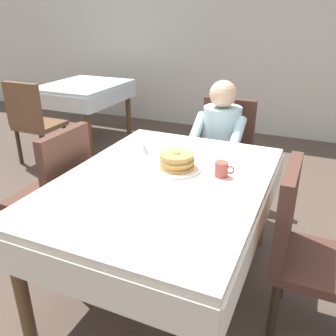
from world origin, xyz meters
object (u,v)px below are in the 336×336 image
(chair_left_side, at_px, (57,187))
(knife_right_of_plate, at_px, (206,176))
(chair_diner, at_px, (224,148))
(background_table_far, at_px, (84,93))
(diner_person, at_px, (220,138))
(chair_right_side, at_px, (303,243))
(background_chair_empty, at_px, (32,118))
(spoon_near_edge, at_px, (155,195))
(breakfast_stack, at_px, (177,161))
(cup_coffee, at_px, (222,169))
(dining_table_main, at_px, (163,193))
(syrup_pitcher, at_px, (143,148))
(plate_breakfast, at_px, (177,168))
(fork_left_of_plate, at_px, (146,165))

(chair_left_side, height_order, knife_right_of_plate, chair_left_side)
(chair_diner, distance_m, background_table_far, 2.36)
(diner_person, height_order, chair_right_side, diner_person)
(chair_diner, distance_m, background_chair_empty, 2.14)
(background_table_far, height_order, background_chair_empty, background_chair_empty)
(spoon_near_edge, bearing_deg, breakfast_stack, 99.35)
(cup_coffee, bearing_deg, chair_left_side, -171.11)
(breakfast_stack, relative_size, background_chair_empty, 0.23)
(dining_table_main, bearing_deg, chair_left_side, 180.00)
(chair_left_side, xyz_separation_m, cup_coffee, (1.06, 0.17, 0.25))
(spoon_near_edge, xyz_separation_m, background_table_far, (-2.15, 2.36, -0.12))
(background_table_far, bearing_deg, chair_diner, -24.81)
(dining_table_main, height_order, syrup_pitcher, syrup_pitcher)
(plate_breakfast, bearing_deg, knife_right_of_plate, -6.01)
(chair_diner, bearing_deg, diner_person, 90.00)
(spoon_near_edge, height_order, background_table_far, spoon_near_edge)
(background_table_far, bearing_deg, fork_left_of_plate, -46.38)
(syrup_pitcher, relative_size, fork_left_of_plate, 0.44)
(syrup_pitcher, bearing_deg, chair_right_side, -15.95)
(chair_diner, bearing_deg, dining_table_main, 88.22)
(plate_breakfast, distance_m, fork_left_of_plate, 0.19)
(diner_person, xyz_separation_m, background_table_far, (-2.14, 1.15, -0.05))
(chair_left_side, bearing_deg, chair_right_side, -90.00)
(dining_table_main, relative_size, background_chair_empty, 1.64)
(breakfast_stack, xyz_separation_m, syrup_pitcher, (-0.30, 0.16, -0.02))
(chair_diner, relative_size, breakfast_stack, 4.42)
(knife_right_of_plate, bearing_deg, cup_coffee, -69.18)
(diner_person, height_order, background_chair_empty, diner_person)
(dining_table_main, xyz_separation_m, background_chair_empty, (-2.11, 1.21, -0.12))
(fork_left_of_plate, bearing_deg, background_table_far, 37.72)
(background_table_far, bearing_deg, plate_breakfast, -43.42)
(chair_left_side, xyz_separation_m, plate_breakfast, (0.79, 0.15, 0.22))
(chair_diner, distance_m, knife_right_of_plate, 1.08)
(chair_diner, height_order, fork_left_of_plate, chair_diner)
(chair_right_side, relative_size, breakfast_stack, 4.42)
(breakfast_stack, height_order, knife_right_of_plate, breakfast_stack)
(fork_left_of_plate, distance_m, spoon_near_edge, 0.39)
(breakfast_stack, relative_size, spoon_near_edge, 1.40)
(chair_left_side, bearing_deg, fork_left_of_plate, -78.09)
(chair_diner, bearing_deg, knife_right_of_plate, 99.48)
(background_chair_empty, bearing_deg, diner_person, -5.26)
(plate_breakfast, height_order, background_table_far, plate_breakfast)
(chair_right_side, xyz_separation_m, breakfast_stack, (-0.75, 0.14, 0.27))
(knife_right_of_plate, bearing_deg, spoon_near_edge, 147.23)
(cup_coffee, relative_size, syrup_pitcher, 1.41)
(plate_breakfast, bearing_deg, fork_left_of_plate, -173.99)
(chair_diner, height_order, diner_person, diner_person)
(chair_left_side, xyz_separation_m, background_table_far, (-1.34, 2.16, 0.09))
(cup_coffee, bearing_deg, chair_diner, 104.01)
(chair_left_side, xyz_separation_m, background_chair_empty, (-1.34, 1.21, 0.00))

